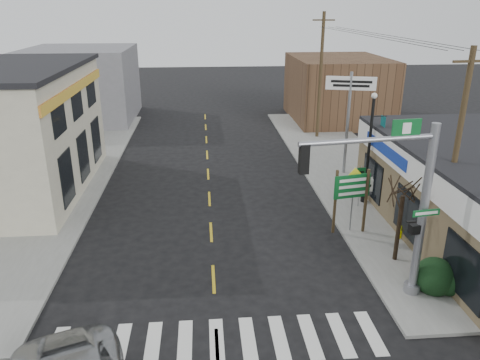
{
  "coord_description": "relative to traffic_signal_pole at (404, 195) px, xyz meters",
  "views": [
    {
      "loc": [
        -0.24,
        -11.65,
        9.98
      ],
      "look_at": [
        1.31,
        7.37,
        2.8
      ],
      "focal_mm": 35.0,
      "sensor_mm": 36.0,
      "label": 1
    }
  ],
  "objects": [
    {
      "name": "utility_pole_far",
      "position": [
        2.36,
        21.42,
        0.96
      ],
      "size": [
        1.63,
        0.24,
        9.39
      ],
      "rotation": [
        0.0,
        0.0,
        -0.1
      ],
      "color": "#45371F",
      "rests_on": "sidewalk_right"
    },
    {
      "name": "traffic_signal_pole",
      "position": [
        0.0,
        0.0,
        0.0
      ],
      "size": [
        5.12,
        0.39,
        6.49
      ],
      "rotation": [
        0.0,
        0.0,
        0.14
      ],
      "color": "gray",
      "rests_on": "sidewalk_right"
    },
    {
      "name": "dance_center_sign",
      "position": [
        2.04,
        12.93,
        0.85
      ],
      "size": [
        2.91,
        0.18,
        6.18
      ],
      "rotation": [
        0.0,
        0.0,
        -0.26
      ],
      "color": "gray",
      "rests_on": "sidewalk_right"
    },
    {
      "name": "bare_tree",
      "position": [
        1.07,
        2.32,
        -0.54
      ],
      "size": [
        2.11,
        2.11,
        4.22
      ],
      "rotation": [
        0.0,
        0.0,
        0.3
      ],
      "color": "black",
      "rests_on": "sidewalk_right"
    },
    {
      "name": "crosswalk",
      "position": [
        -6.43,
        -1.98,
        -3.98
      ],
      "size": [
        11.0,
        2.2,
        0.01
      ],
      "primitive_type": "cube",
      "color": "silver",
      "rests_on": "ground"
    },
    {
      "name": "bldg_distant_left",
      "position": [
        -17.43,
        29.62,
        -0.79
      ],
      "size": [
        9.0,
        10.0,
        6.4
      ],
      "primitive_type": "cube",
      "color": "slate",
      "rests_on": "ground"
    },
    {
      "name": "shrub_back",
      "position": [
        4.31,
        5.29,
        -3.45
      ],
      "size": [
        1.09,
        1.09,
        0.82
      ],
      "primitive_type": "ellipsoid",
      "color": "black",
      "rests_on": "sidewalk_right"
    },
    {
      "name": "fire_hydrant",
      "position": [
        2.01,
        4.11,
        -3.51
      ],
      "size": [
        0.2,
        0.2,
        0.64
      ],
      "rotation": [
        0.0,
        0.0,
        -0.08
      ],
      "color": "#EEF107",
      "rests_on": "sidewalk_right"
    },
    {
      "name": "sidewalk_right",
      "position": [
        2.57,
        10.62,
        -3.92
      ],
      "size": [
        6.0,
        38.0,
        0.13
      ],
      "primitive_type": "cube",
      "color": "slate",
      "rests_on": "ground"
    },
    {
      "name": "sidewalk_left",
      "position": [
        -15.43,
        10.62,
        -3.92
      ],
      "size": [
        6.0,
        38.0,
        0.13
      ],
      "primitive_type": "cube",
      "color": "slate",
      "rests_on": "ground"
    },
    {
      "name": "shrub_front",
      "position": [
        1.6,
        0.06,
        -3.32
      ],
      "size": [
        1.45,
        1.45,
        1.08
      ],
      "primitive_type": "ellipsoid",
      "color": "#18361A",
      "rests_on": "sidewalk_right"
    },
    {
      "name": "guide_sign",
      "position": [
        -0.13,
        4.85,
        -1.91
      ],
      "size": [
        1.74,
        0.14,
        3.04
      ],
      "rotation": [
        0.0,
        0.0,
        0.19
      ],
      "color": "#42341F",
      "rests_on": "sidewalk_right"
    },
    {
      "name": "center_line",
      "position": [
        -6.43,
        5.62,
        -3.98
      ],
      "size": [
        0.12,
        56.0,
        0.01
      ],
      "primitive_type": "cube",
      "color": "gold",
      "rests_on": "ground"
    },
    {
      "name": "bldg_distant_right",
      "position": [
        5.57,
        27.62,
        -1.19
      ],
      "size": [
        8.0,
        10.0,
        5.6
      ],
      "primitive_type": "cube",
      "color": "brown",
      "rests_on": "ground"
    },
    {
      "name": "ground",
      "position": [
        -6.43,
        -2.38,
        -3.99
      ],
      "size": [
        140.0,
        140.0,
        0.0
      ],
      "primitive_type": "plane",
      "color": "black",
      "rests_on": "ground"
    },
    {
      "name": "ped_crossing_sign",
      "position": [
        0.02,
        5.04,
        -1.78
      ],
      "size": [
        1.2,
        0.08,
        3.09
      ],
      "rotation": [
        0.0,
        0.0,
        0.19
      ],
      "color": "gray",
      "rests_on": "sidewalk_right"
    },
    {
      "name": "utility_pole_near",
      "position": [
        3.07,
        2.54,
        0.49
      ],
      "size": [
        1.47,
        0.22,
        8.48
      ],
      "rotation": [
        0.0,
        0.0,
        0.11
      ],
      "color": "#46351C",
      "rests_on": "sidewalk_right"
    },
    {
      "name": "lamp_post",
      "position": [
        1.83,
        8.29,
        -0.5
      ],
      "size": [
        0.75,
        0.59,
        5.79
      ],
      "rotation": [
        0.0,
        0.0,
        -0.14
      ],
      "color": "black",
      "rests_on": "sidewalk_right"
    }
  ]
}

